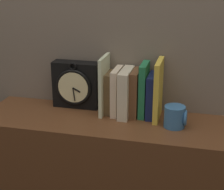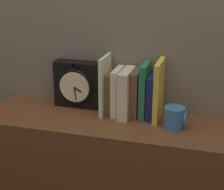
{
  "view_description": "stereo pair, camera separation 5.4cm",
  "coord_description": "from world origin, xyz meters",
  "px_view_note": "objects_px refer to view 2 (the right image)",
  "views": [
    {
      "loc": [
        0.33,
        -1.34,
        1.46
      ],
      "look_at": [
        0.0,
        0.0,
        0.96
      ],
      "focal_mm": 60.0,
      "sensor_mm": 36.0,
      "label": 1
    },
    {
      "loc": [
        0.38,
        -1.33,
        1.46
      ],
      "look_at": [
        0.0,
        0.0,
        0.96
      ],
      "focal_mm": 60.0,
      "sensor_mm": 36.0,
      "label": 2
    }
  ],
  "objects_px": {
    "book_slot0_cream": "(105,85)",
    "book_slot7_yellow": "(159,91)",
    "book_slot3_cream": "(127,93)",
    "book_slot5_green": "(144,90)",
    "book_slot6_navy": "(152,96)",
    "mug": "(175,118)",
    "book_slot2_cream": "(118,91)",
    "clock": "(77,84)",
    "book_slot1_brown": "(112,92)",
    "book_slot4_brown": "(136,93)"
  },
  "relations": [
    {
      "from": "book_slot0_cream",
      "to": "book_slot5_green",
      "type": "xyz_separation_m",
      "value": [
        0.16,
        0.01,
        -0.01
      ]
    },
    {
      "from": "book_slot1_brown",
      "to": "book_slot2_cream",
      "type": "xyz_separation_m",
      "value": [
        0.03,
        -0.01,
        0.01
      ]
    },
    {
      "from": "clock",
      "to": "book_slot4_brown",
      "type": "xyz_separation_m",
      "value": [
        0.27,
        -0.02,
        -0.01
      ]
    },
    {
      "from": "book_slot2_cream",
      "to": "clock",
      "type": "bearing_deg",
      "value": 171.61
    },
    {
      "from": "book_slot0_cream",
      "to": "book_slot7_yellow",
      "type": "relative_size",
      "value": 1.01
    },
    {
      "from": "clock",
      "to": "book_slot0_cream",
      "type": "bearing_deg",
      "value": -13.59
    },
    {
      "from": "book_slot1_brown",
      "to": "book_slot6_navy",
      "type": "distance_m",
      "value": 0.17
    },
    {
      "from": "book_slot0_cream",
      "to": "book_slot3_cream",
      "type": "bearing_deg",
      "value": -4.08
    },
    {
      "from": "book_slot4_brown",
      "to": "book_slot5_green",
      "type": "bearing_deg",
      "value": 4.14
    },
    {
      "from": "book_slot1_brown",
      "to": "book_slot4_brown",
      "type": "relative_size",
      "value": 0.91
    },
    {
      "from": "book_slot6_navy",
      "to": "book_slot7_yellow",
      "type": "height_order",
      "value": "book_slot7_yellow"
    },
    {
      "from": "clock",
      "to": "book_slot1_brown",
      "type": "xyz_separation_m",
      "value": [
        0.16,
        -0.02,
        -0.01
      ]
    },
    {
      "from": "book_slot3_cream",
      "to": "book_slot1_brown",
      "type": "bearing_deg",
      "value": 162.91
    },
    {
      "from": "book_slot0_cream",
      "to": "book_slot1_brown",
      "type": "bearing_deg",
      "value": 32.16
    },
    {
      "from": "book_slot3_cream",
      "to": "book_slot6_navy",
      "type": "relative_size",
      "value": 1.09
    },
    {
      "from": "book_slot0_cream",
      "to": "book_slot4_brown",
      "type": "bearing_deg",
      "value": 3.75
    },
    {
      "from": "book_slot0_cream",
      "to": "mug",
      "type": "xyz_separation_m",
      "value": [
        0.3,
        -0.08,
        -0.08
      ]
    },
    {
      "from": "clock",
      "to": "book_slot3_cream",
      "type": "distance_m",
      "value": 0.23
    },
    {
      "from": "book_slot3_cream",
      "to": "mug",
      "type": "relative_size",
      "value": 2.23
    },
    {
      "from": "mug",
      "to": "book_slot2_cream",
      "type": "bearing_deg",
      "value": 161.39
    },
    {
      "from": "book_slot4_brown",
      "to": "book_slot6_navy",
      "type": "relative_size",
      "value": 1.06
    },
    {
      "from": "book_slot1_brown",
      "to": "clock",
      "type": "bearing_deg",
      "value": 173.57
    },
    {
      "from": "clock",
      "to": "book_slot5_green",
      "type": "xyz_separation_m",
      "value": [
        0.3,
        -0.02,
        0.01
      ]
    },
    {
      "from": "book_slot1_brown",
      "to": "book_slot7_yellow",
      "type": "height_order",
      "value": "book_slot7_yellow"
    },
    {
      "from": "book_slot2_cream",
      "to": "book_slot7_yellow",
      "type": "height_order",
      "value": "book_slot7_yellow"
    },
    {
      "from": "book_slot7_yellow",
      "to": "book_slot1_brown",
      "type": "bearing_deg",
      "value": 173.91
    },
    {
      "from": "clock",
      "to": "book_slot0_cream",
      "type": "distance_m",
      "value": 0.14
    },
    {
      "from": "clock",
      "to": "book_slot2_cream",
      "type": "distance_m",
      "value": 0.19
    },
    {
      "from": "book_slot4_brown",
      "to": "mug",
      "type": "relative_size",
      "value": 2.18
    },
    {
      "from": "book_slot0_cream",
      "to": "book_slot6_navy",
      "type": "bearing_deg",
      "value": 2.17
    },
    {
      "from": "book_slot3_cream",
      "to": "book_slot5_green",
      "type": "xyz_separation_m",
      "value": [
        0.07,
        0.02,
        0.01
      ]
    },
    {
      "from": "book_slot3_cream",
      "to": "mug",
      "type": "bearing_deg",
      "value": -18.96
    },
    {
      "from": "book_slot1_brown",
      "to": "book_slot0_cream",
      "type": "bearing_deg",
      "value": -147.84
    },
    {
      "from": "book_slot1_brown",
      "to": "mug",
      "type": "bearing_deg",
      "value": -18.5
    },
    {
      "from": "clock",
      "to": "book_slot2_cream",
      "type": "xyz_separation_m",
      "value": [
        0.19,
        -0.03,
        -0.0
      ]
    },
    {
      "from": "book_slot3_cream",
      "to": "mug",
      "type": "xyz_separation_m",
      "value": [
        0.21,
        -0.07,
        -0.05
      ]
    },
    {
      "from": "book_slot0_cream",
      "to": "book_slot5_green",
      "type": "relative_size",
      "value": 1.1
    },
    {
      "from": "book_slot5_green",
      "to": "mug",
      "type": "relative_size",
      "value": 2.53
    },
    {
      "from": "book_slot6_navy",
      "to": "book_slot0_cream",
      "type": "bearing_deg",
      "value": -177.83
    },
    {
      "from": "book_slot6_navy",
      "to": "mug",
      "type": "distance_m",
      "value": 0.15
    },
    {
      "from": "book_slot6_navy",
      "to": "book_slot7_yellow",
      "type": "relative_size",
      "value": 0.74
    },
    {
      "from": "book_slot0_cream",
      "to": "book_slot7_yellow",
      "type": "distance_m",
      "value": 0.23
    },
    {
      "from": "book_slot1_brown",
      "to": "book_slot2_cream",
      "type": "bearing_deg",
      "value": -17.62
    },
    {
      "from": "book_slot6_navy",
      "to": "book_slot7_yellow",
      "type": "bearing_deg",
      "value": -26.42
    },
    {
      "from": "book_slot0_cream",
      "to": "book_slot3_cream",
      "type": "height_order",
      "value": "book_slot0_cream"
    },
    {
      "from": "book_slot5_green",
      "to": "book_slot7_yellow",
      "type": "height_order",
      "value": "book_slot7_yellow"
    },
    {
      "from": "book_slot2_cream",
      "to": "book_slot5_green",
      "type": "relative_size",
      "value": 0.87
    },
    {
      "from": "book_slot3_cream",
      "to": "book_slot4_brown",
      "type": "xyz_separation_m",
      "value": [
        0.04,
        0.02,
        -0.0
      ]
    },
    {
      "from": "clock",
      "to": "book_slot0_cream",
      "type": "xyz_separation_m",
      "value": [
        0.14,
        -0.03,
        0.02
      ]
    },
    {
      "from": "clock",
      "to": "book_slot5_green",
      "type": "height_order",
      "value": "book_slot5_green"
    }
  ]
}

